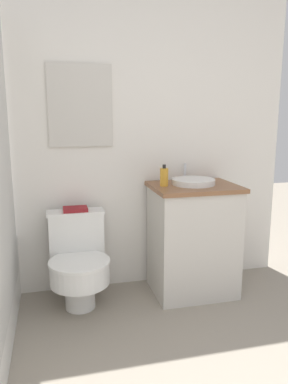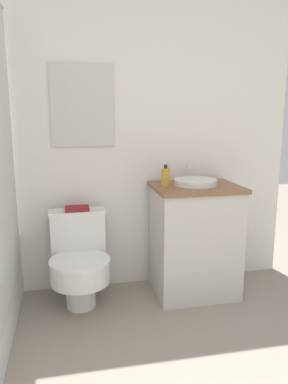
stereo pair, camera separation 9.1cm
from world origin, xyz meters
name	(u,v)px [view 2 (the right image)]	position (x,y,z in m)	size (l,w,h in m)	color
wall_back	(79,122)	(0.00, 2.40, 1.25)	(3.22, 0.07, 2.50)	white
toilet	(79,259)	(-0.04, 2.12, 0.32)	(0.41, 0.52, 0.64)	white
vanity	(195,240)	(0.80, 2.12, 0.41)	(0.61, 0.49, 0.81)	beige
sink	(195,182)	(0.80, 2.14, 0.84)	(0.31, 0.35, 0.13)	white
soap_bottle	(166,177)	(0.58, 2.13, 0.88)	(0.06, 0.06, 0.15)	gold
book_on_tank	(77,208)	(-0.04, 2.25, 0.65)	(0.17, 0.13, 0.02)	maroon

